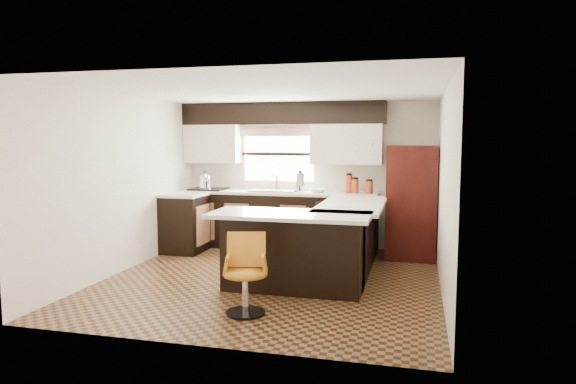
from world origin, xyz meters
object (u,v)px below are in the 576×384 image
(peninsula_long, at_px, (348,239))
(refrigerator, at_px, (411,202))
(peninsula_return, at_px, (293,253))
(bar_chair, at_px, (245,275))

(peninsula_long, height_order, refrigerator, refrigerator)
(peninsula_return, height_order, refrigerator, refrigerator)
(refrigerator, height_order, bar_chair, refrigerator)
(peninsula_return, relative_size, bar_chair, 1.98)
(peninsula_return, xyz_separation_m, refrigerator, (1.34, 2.06, 0.40))
(peninsula_long, height_order, peninsula_return, same)
(peninsula_return, distance_m, bar_chair, 1.01)
(bar_chair, bearing_deg, refrigerator, 47.18)
(bar_chair, bearing_deg, peninsula_return, 59.38)
(peninsula_long, distance_m, peninsula_return, 1.11)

